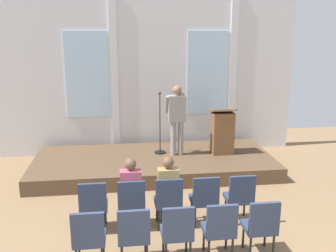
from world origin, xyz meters
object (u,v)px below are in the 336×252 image
object	(u,v)px
audience_r0_c2	(168,187)
chair_r1_c1	(134,233)
chair_r1_c0	(89,235)
chair_r0_c0	(93,203)
lectern	(222,132)
chair_r0_c1	(131,201)
chair_r0_c2	(168,199)
chair_r1_c2	(177,230)
mic_stand	(160,140)
speaker	(177,115)
chair_r1_c3	(220,227)
chair_r1_c4	(261,224)
chair_r0_c4	(240,195)
audience_r0_c1	(131,189)
chair_r0_c3	(205,197)

from	to	relation	value
audience_r0_c2	chair_r1_c1	size ratio (longest dim) A/B	1.37
chair_r1_c0	chair_r0_c0	bearing A→B (deg)	90.00
lectern	chair_r0_c1	bearing A→B (deg)	-129.40
lectern	chair_r0_c2	distance (m)	3.37
chair_r0_c0	chair_r1_c2	xyz separation A→B (m)	(1.28, -1.03, 0.00)
lectern	chair_r1_c1	size ratio (longest dim) A/B	1.23
mic_stand	chair_r1_c1	xyz separation A→B (m)	(-0.82, -4.12, -0.15)
chair_r1_c0	chair_r1_c1	size ratio (longest dim) A/B	1.00
speaker	chair_r1_c3	distance (m)	4.03
chair_r0_c0	chair_r1_c1	bearing A→B (deg)	-58.33
chair_r1_c1	chair_r1_c4	distance (m)	1.91
lectern	chair_r0_c1	world-z (taller)	lectern
chair_r0_c1	chair_r1_c4	bearing A→B (deg)	-28.39
chair_r1_c1	chair_r1_c4	world-z (taller)	same
chair_r0_c0	chair_r1_c3	xyz separation A→B (m)	(1.91, -1.03, 0.00)
chair_r1_c4	chair_r0_c4	bearing A→B (deg)	90.00
speaker	lectern	xyz separation A→B (m)	(1.14, -0.03, -0.45)
chair_r0_c2	chair_r1_c2	xyz separation A→B (m)	(0.00, -1.03, 0.00)
chair_r0_c0	audience_r0_c1	size ratio (longest dim) A/B	0.73
chair_r1_c4	chair_r0_c0	bearing A→B (deg)	157.94
lectern	chair_r0_c3	size ratio (longest dim) A/B	1.23
chair_r0_c2	chair_r1_c0	xyz separation A→B (m)	(-1.28, -1.03, 0.00)
lectern	chair_r1_c3	size ratio (longest dim) A/B	1.23
chair_r0_c4	chair_r1_c0	distance (m)	2.75
lectern	chair_r1_c2	size ratio (longest dim) A/B	1.23
chair_r0_c0	chair_r0_c1	world-z (taller)	same
audience_r0_c2	chair_r0_c3	distance (m)	0.67
lectern	chair_r1_c4	distance (m)	3.95
chair_r1_c1	chair_r1_c2	xyz separation A→B (m)	(0.64, 0.00, 0.00)
chair_r1_c0	chair_r0_c3	bearing A→B (deg)	28.39
chair_r0_c4	chair_r1_c4	distance (m)	1.03
chair_r0_c0	audience_r0_c2	size ratio (longest dim) A/B	0.73
audience_r0_c1	chair_r1_c3	size ratio (longest dim) A/B	1.37
audience_r0_c1	audience_r0_c2	xyz separation A→B (m)	(0.64, 0.00, -0.00)
chair_r1_c2	audience_r0_c2	bearing A→B (deg)	90.00
mic_stand	lectern	xyz separation A→B (m)	(1.54, -0.21, 0.22)
chair_r1_c1	chair_r1_c2	world-z (taller)	same
chair_r0_c1	chair_r1_c1	world-z (taller)	same
speaker	audience_r0_c1	bearing A→B (deg)	-113.36
mic_stand	chair_r1_c1	bearing A→B (deg)	-101.30
audience_r0_c1	chair_r1_c1	world-z (taller)	audience_r0_c1
speaker	audience_r0_c1	world-z (taller)	speaker
mic_stand	chair_r0_c3	bearing A→B (deg)	-81.64
mic_stand	chair_r1_c4	distance (m)	4.26
chair_r1_c0	chair_r1_c2	distance (m)	1.28
chair_r1_c3	chair_r0_c3	bearing A→B (deg)	90.00
chair_r0_c1	chair_r0_c2	world-z (taller)	same
audience_r0_c2	chair_r1_c2	xyz separation A→B (m)	(0.00, -1.12, -0.18)
lectern	chair_r1_c4	bearing A→B (deg)	-96.56
chair_r0_c4	chair_r1_c2	distance (m)	1.64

